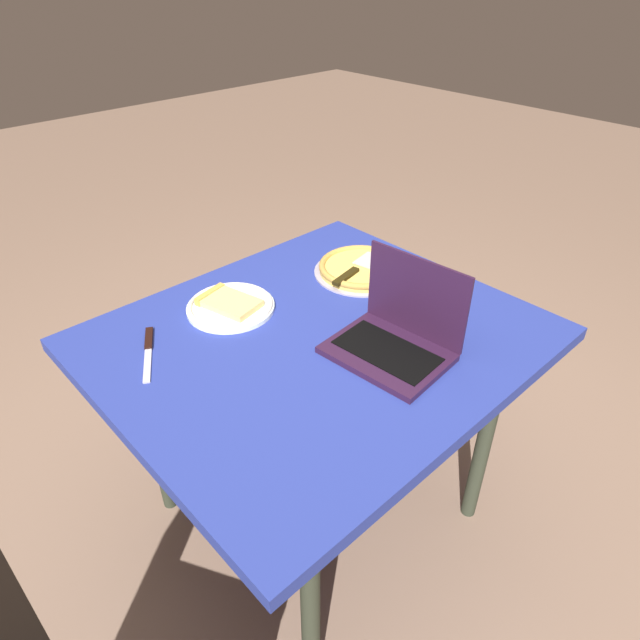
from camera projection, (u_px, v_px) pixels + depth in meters
The scene contains 6 objects.
ground_plane at pixel (318, 507), 2.00m from camera, with size 12.00×12.00×0.00m, color #856956.
dining_table at pixel (318, 354), 1.60m from camera, with size 1.17×1.02×0.77m.
laptop at pixel (397, 334), 1.47m from camera, with size 0.26×0.33×0.25m.
pizza_plate at pixel (230, 305), 1.66m from camera, with size 0.26×0.26×0.04m.
pizza_tray at pixel (362, 268), 1.84m from camera, with size 0.32×0.32×0.04m.
table_knife at pixel (148, 348), 1.50m from camera, with size 0.14×0.22×0.01m.
Camera 1 is at (-0.86, -0.93, 1.68)m, focal length 31.06 mm.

